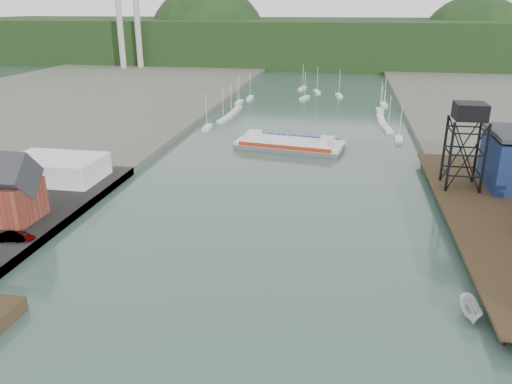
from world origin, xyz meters
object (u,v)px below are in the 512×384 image
(lift_tower, at_px, (469,117))
(motorboat, at_px, (471,310))
(car_west_a, at_px, (23,235))
(chain_ferry, at_px, (290,144))

(lift_tower, xyz_separation_m, motorboat, (-6.42, -41.44, -14.60))
(motorboat, bearing_deg, lift_tower, 80.74)
(car_west_a, bearing_deg, chain_ferry, -16.77)
(car_west_a, bearing_deg, lift_tower, -52.54)
(motorboat, bearing_deg, car_west_a, 173.18)
(motorboat, distance_m, car_west_a, 62.98)
(motorboat, xyz_separation_m, car_west_a, (-62.58, 6.97, 1.17))
(lift_tower, xyz_separation_m, chain_ferry, (-35.81, 28.77, -14.53))
(motorboat, relative_size, car_west_a, 1.50)
(chain_ferry, height_order, car_west_a, chain_ferry)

